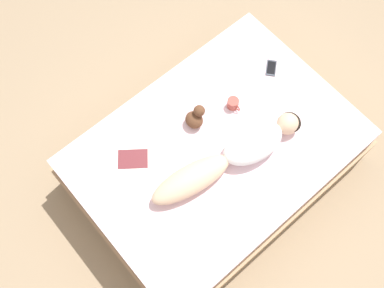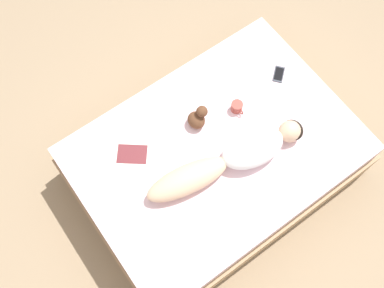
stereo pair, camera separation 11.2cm
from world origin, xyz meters
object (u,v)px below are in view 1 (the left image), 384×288
coffee_mug (233,103)px  cell_phone (271,68)px  person (234,154)px  open_magazine (133,145)px

coffee_mug → cell_phone: coffee_mug is taller
person → coffee_mug: size_ratio=10.38×
coffee_mug → cell_phone: (-0.05, 0.48, -0.04)m
coffee_mug → cell_phone: 0.48m
cell_phone → open_magazine: bearing=-138.1°
open_magazine → cell_phone: size_ratio=3.47×
open_magazine → cell_phone: 1.30m
coffee_mug → cell_phone: bearing=95.9°
person → coffee_mug: bearing=147.3°
person → coffee_mug: 0.45m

